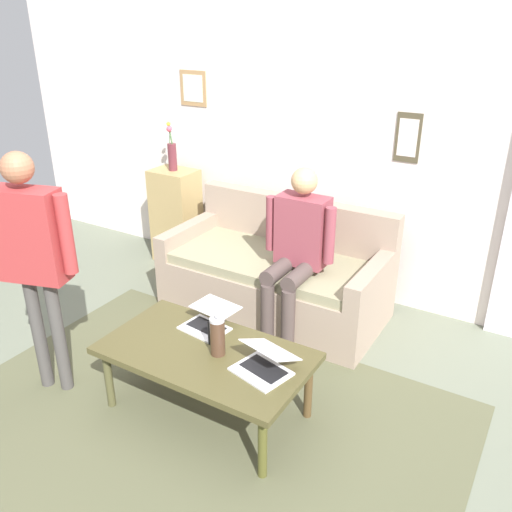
# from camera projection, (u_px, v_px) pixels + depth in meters

# --- Properties ---
(ground_plane) EXTENTS (7.68, 7.68, 0.00)m
(ground_plane) POSITION_uv_depth(u_px,v_px,m) (178.00, 428.00, 3.21)
(ground_plane) COLOR slate
(area_rug) EXTENTS (3.06, 2.11, 0.01)m
(area_rug) POSITION_uv_depth(u_px,v_px,m) (199.00, 419.00, 3.27)
(area_rug) COLOR #54563B
(area_rug) RESTS_ON ground_plane
(back_wall) EXTENTS (7.04, 0.11, 2.70)m
(back_wall) POSITION_uv_depth(u_px,v_px,m) (338.00, 136.00, 4.37)
(back_wall) COLOR silver
(back_wall) RESTS_ON ground_plane
(couch) EXTENTS (1.76, 0.86, 0.88)m
(couch) POSITION_uv_depth(u_px,v_px,m) (277.00, 275.00, 4.38)
(couch) COLOR gray
(couch) RESTS_ON ground_plane
(coffee_table) EXTENTS (1.25, 0.69, 0.45)m
(coffee_table) POSITION_uv_depth(u_px,v_px,m) (206.00, 357.00, 3.18)
(coffee_table) COLOR #4B4525
(coffee_table) RESTS_ON ground_plane
(laptop_left) EXTENTS (0.36, 0.36, 0.16)m
(laptop_left) POSITION_uv_depth(u_px,v_px,m) (264.00, 364.00, 2.97)
(laptop_left) COLOR silver
(laptop_left) RESTS_ON coffee_table
(laptop_center) EXTENTS (0.32, 0.35, 0.12)m
(laptop_center) POSITION_uv_depth(u_px,v_px,m) (209.00, 321.00, 3.38)
(laptop_center) COLOR silver
(laptop_center) RESTS_ON coffee_table
(french_press) EXTENTS (0.11, 0.09, 0.27)m
(french_press) POSITION_uv_depth(u_px,v_px,m) (217.00, 336.00, 3.08)
(french_press) COLOR #4C3323
(french_press) RESTS_ON coffee_table
(side_shelf) EXTENTS (0.42, 0.32, 0.91)m
(side_shelf) POSITION_uv_depth(u_px,v_px,m) (176.00, 216.00, 5.23)
(side_shelf) COLOR tan
(side_shelf) RESTS_ON ground_plane
(flower_vase) EXTENTS (0.08, 0.09, 0.45)m
(flower_vase) POSITION_uv_depth(u_px,v_px,m) (172.00, 153.00, 4.97)
(flower_vase) COLOR brown
(flower_vase) RESTS_ON side_shelf
(person_standing) EXTENTS (0.56, 0.29, 1.58)m
(person_standing) POSITION_uv_depth(u_px,v_px,m) (32.00, 246.00, 3.16)
(person_standing) COLOR #474441
(person_standing) RESTS_ON ground_plane
(person_seated) EXTENTS (0.55, 0.51, 1.28)m
(person_seated) POSITION_uv_depth(u_px,v_px,m) (297.00, 245.00, 3.90)
(person_seated) COLOR #4E403C
(person_seated) RESTS_ON ground_plane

